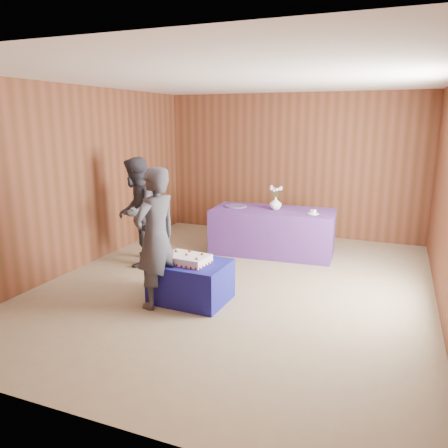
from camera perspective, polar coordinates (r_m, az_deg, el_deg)
The scene contains 13 objects.
ground at distance 6.03m, azimuth 1.74°, elevation -7.98°, with size 6.00×6.00×0.00m, color gray.
room_shell at distance 5.63m, azimuth 1.87°, elevation 9.37°, with size 5.04×6.04×2.72m.
cake_table at distance 5.48m, azimuth -4.34°, elevation -7.48°, with size 0.90×0.70×0.50m, color #1B1E97.
serving_table at distance 7.38m, azimuth 6.34°, elevation -0.97°, with size 2.00×0.90×0.75m, color #5C2E80.
sheet_cake at distance 5.37m, azimuth -4.84°, elevation -4.55°, with size 0.59×0.44×0.13m.
vase at distance 7.31m, azimuth 6.75°, elevation 2.71°, with size 0.20×0.20×0.21m, color white.
flower_spray at distance 7.26m, azimuth 6.80°, elevation 4.59°, with size 0.22×0.22×0.17m.
platter at distance 7.50m, azimuth 1.55°, elevation 2.35°, with size 0.38×0.38×0.02m, color #594891.
plate at distance 7.05m, azimuth 11.57°, elevation 1.34°, with size 0.18×0.18×0.01m, color silver.
cake_slice at distance 7.04m, azimuth 11.59°, elevation 1.64°, with size 0.09×0.09×0.08m.
knife at distance 6.94m, azimuth 11.69°, elevation 1.10°, with size 0.26×0.02×0.00m, color #B5B5BA.
guest_left at distance 5.20m, azimuth -8.89°, elevation -1.88°, with size 0.62×0.40×1.69m, color #383942.
guest_right at distance 6.80m, azimuth -11.34°, elevation 1.56°, with size 0.81×0.63×1.67m, color #33343D.
Camera 1 is at (1.91, -5.28, 2.21)m, focal length 35.00 mm.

